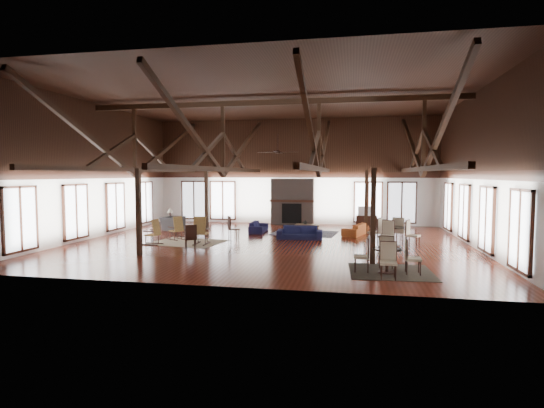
% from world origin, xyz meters
% --- Properties ---
extents(floor, '(16.00, 16.00, 0.00)m').
position_xyz_m(floor, '(0.00, 0.00, 0.00)').
color(floor, '#5D2113').
rests_on(floor, ground).
extents(ceiling, '(16.00, 14.00, 0.02)m').
position_xyz_m(ceiling, '(0.00, 0.00, 6.00)').
color(ceiling, black).
rests_on(ceiling, wall_back).
extents(wall_back, '(16.00, 0.02, 6.00)m').
position_xyz_m(wall_back, '(0.00, 7.00, 3.00)').
color(wall_back, white).
rests_on(wall_back, floor).
extents(wall_front, '(16.00, 0.02, 6.00)m').
position_xyz_m(wall_front, '(0.00, -7.00, 3.00)').
color(wall_front, white).
rests_on(wall_front, floor).
extents(wall_left, '(0.02, 14.00, 6.00)m').
position_xyz_m(wall_left, '(-8.00, 0.00, 3.00)').
color(wall_left, white).
rests_on(wall_left, floor).
extents(wall_right, '(0.02, 14.00, 6.00)m').
position_xyz_m(wall_right, '(8.00, 0.00, 3.00)').
color(wall_right, white).
rests_on(wall_right, floor).
extents(roof_truss, '(15.60, 14.07, 3.14)m').
position_xyz_m(roof_truss, '(0.00, 0.00, 4.03)').
color(roof_truss, black).
rests_on(roof_truss, wall_back).
extents(post_grid, '(8.16, 7.16, 3.05)m').
position_xyz_m(post_grid, '(0.00, 0.00, 1.52)').
color(post_grid, black).
rests_on(post_grid, floor).
extents(fireplace, '(2.50, 0.69, 2.60)m').
position_xyz_m(fireplace, '(0.00, 6.67, 1.29)').
color(fireplace, brown).
rests_on(fireplace, floor).
extents(ceiling_fan, '(1.60, 1.60, 0.75)m').
position_xyz_m(ceiling_fan, '(0.50, -1.00, 3.73)').
color(ceiling_fan, black).
rests_on(ceiling_fan, roof_truss).
extents(sofa_navy_front, '(1.99, 0.85, 0.57)m').
position_xyz_m(sofa_navy_front, '(1.09, 1.23, 0.29)').
color(sofa_navy_front, '#16183C').
rests_on(sofa_navy_front, floor).
extents(sofa_navy_left, '(1.78, 0.74, 0.51)m').
position_xyz_m(sofa_navy_left, '(-1.18, 3.10, 0.26)').
color(sofa_navy_left, '#151439').
rests_on(sofa_navy_left, floor).
extents(sofa_orange, '(1.98, 1.27, 0.54)m').
position_xyz_m(sofa_orange, '(3.49, 2.99, 0.27)').
color(sofa_orange, '#A64D20').
rests_on(sofa_orange, floor).
extents(coffee_table, '(1.20, 0.65, 0.45)m').
position_xyz_m(coffee_table, '(1.26, 3.01, 0.39)').
color(coffee_table, brown).
rests_on(coffee_table, floor).
extents(vase, '(0.25, 0.25, 0.21)m').
position_xyz_m(vase, '(1.14, 3.04, 0.55)').
color(vase, '#B2B2B2').
rests_on(vase, coffee_table).
extents(armchair, '(1.18, 1.07, 0.69)m').
position_xyz_m(armchair, '(-5.64, 2.99, 0.34)').
color(armchair, '#2F2F31').
rests_on(armchair, floor).
extents(side_table_lamp, '(0.43, 0.43, 1.10)m').
position_xyz_m(side_table_lamp, '(-6.02, 3.54, 0.41)').
color(side_table_lamp, black).
rests_on(side_table_lamp, floor).
extents(rocking_chair_a, '(0.90, 0.79, 1.03)m').
position_xyz_m(rocking_chair_a, '(-4.10, -0.03, 0.48)').
color(rocking_chair_a, olive).
rests_on(rocking_chair_a, floor).
extents(rocking_chair_b, '(0.53, 0.91, 1.15)m').
position_xyz_m(rocking_chair_b, '(-2.66, -1.01, 0.54)').
color(rocking_chair_b, olive).
rests_on(rocking_chair_b, floor).
extents(rocking_chair_c, '(0.85, 0.53, 1.04)m').
position_xyz_m(rocking_chair_c, '(-4.50, -1.38, 0.49)').
color(rocking_chair_c, olive).
rests_on(rocking_chair_c, floor).
extents(side_chair_a, '(0.60, 0.60, 1.04)m').
position_xyz_m(side_chair_a, '(-1.79, 0.45, 0.60)').
color(side_chair_a, black).
rests_on(side_chair_a, floor).
extents(side_chair_b, '(0.57, 0.57, 0.99)m').
position_xyz_m(side_chair_b, '(-2.50, -2.46, 0.58)').
color(side_chair_b, black).
rests_on(side_chair_b, floor).
extents(cafe_table_near, '(1.90, 1.90, 0.99)m').
position_xyz_m(cafe_table_near, '(4.36, -4.68, 0.50)').
color(cafe_table_near, black).
rests_on(cafe_table_near, floor).
extents(cafe_table_far, '(2.06, 2.06, 1.07)m').
position_xyz_m(cafe_table_far, '(4.97, 0.16, 0.53)').
color(cafe_table_far, black).
rests_on(cafe_table_far, floor).
extents(cup_near, '(0.14, 0.14, 0.09)m').
position_xyz_m(cup_near, '(4.46, -4.72, 0.76)').
color(cup_near, '#B2B2B2').
rests_on(cup_near, cafe_table_near).
extents(cup_far, '(0.12, 0.12, 0.10)m').
position_xyz_m(cup_far, '(4.95, 0.11, 0.82)').
color(cup_far, '#B2B2B2').
rests_on(cup_far, cafe_table_far).
extents(tv_console, '(1.13, 0.42, 0.56)m').
position_xyz_m(tv_console, '(4.13, 6.75, 0.28)').
color(tv_console, black).
rests_on(tv_console, floor).
extents(television, '(0.90, 0.21, 0.52)m').
position_xyz_m(television, '(4.09, 6.75, 0.82)').
color(television, '#B2B2B2').
rests_on(television, tv_console).
extents(rug_tan, '(3.09, 2.59, 0.01)m').
position_xyz_m(rug_tan, '(-3.40, -0.56, 0.01)').
color(rug_tan, tan).
rests_on(rug_tan, floor).
extents(rug_navy, '(3.25, 2.59, 0.01)m').
position_xyz_m(rug_navy, '(1.09, 3.10, 0.01)').
color(rug_navy, '#181741').
rests_on(rug_navy, floor).
extents(rug_dark, '(2.46, 2.26, 0.01)m').
position_xyz_m(rug_dark, '(4.48, -4.54, 0.01)').
color(rug_dark, black).
rests_on(rug_dark, floor).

